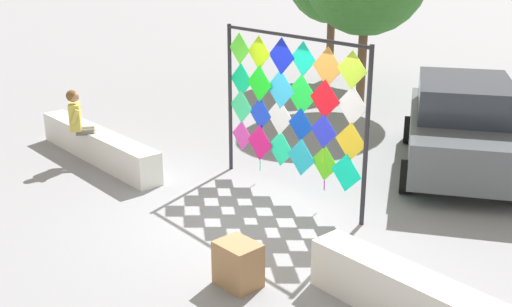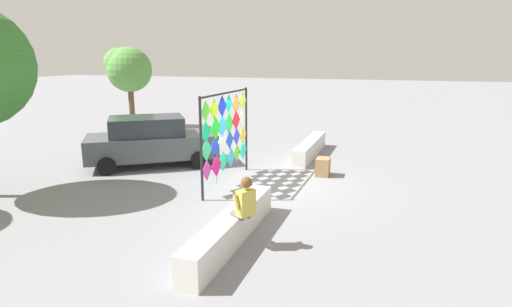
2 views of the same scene
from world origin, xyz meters
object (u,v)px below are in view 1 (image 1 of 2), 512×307
object	(u,v)px
kite_display_rack	(290,102)
cardboard_box_large	(238,264)
seated_vendor	(80,120)
parked_car	(462,125)

from	to	relation	value
kite_display_rack	cardboard_box_large	size ratio (longest dim) A/B	5.81
seated_vendor	parked_car	xyz separation A→B (m)	(5.02, 5.24, 0.01)
kite_display_rack	parked_car	world-z (taller)	kite_display_rack
kite_display_rack	seated_vendor	bearing A→B (deg)	-153.27
kite_display_rack	cardboard_box_large	distance (m)	3.37
parked_car	cardboard_box_large	world-z (taller)	parked_car
seated_vendor	cardboard_box_large	bearing A→B (deg)	-6.61
seated_vendor	parked_car	bearing A→B (deg)	46.25
parked_car	cardboard_box_large	bearing A→B (deg)	-84.73
parked_car	kite_display_rack	bearing A→B (deg)	-109.93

